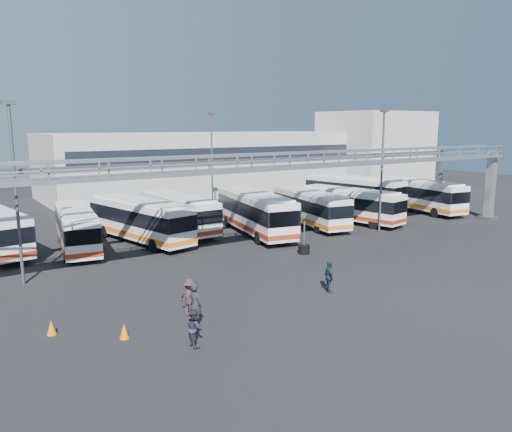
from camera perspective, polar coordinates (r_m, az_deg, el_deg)
ground at (r=31.09m, az=8.43°, el=-6.43°), size 140.00×140.00×0.00m
gantry at (r=34.52m, az=2.09°, el=4.66°), size 51.40×5.15×7.10m
warehouse at (r=68.20m, az=-5.65°, el=6.10°), size 42.00×14.00×8.00m
building_right at (r=79.40m, az=13.41°, el=7.54°), size 14.00×12.00×11.00m
light_pole_left at (r=30.39m, az=-25.82°, el=3.31°), size 0.70×0.35×10.21m
light_pole_mid at (r=43.39m, az=14.21°, el=5.79°), size 0.70×0.35×10.21m
light_pole_back at (r=50.25m, az=-5.07°, el=6.63°), size 0.70×0.35×10.21m
bus_2 at (r=38.18m, az=-19.83°, el=-1.20°), size 3.93×10.30×3.05m
bus_3 at (r=39.37m, az=-13.12°, el=-0.30°), size 4.67×11.23×3.33m
bus_4 at (r=42.60m, az=-8.87°, el=0.52°), size 2.69×10.50×3.17m
bus_5 at (r=41.25m, az=-0.11°, el=0.57°), size 4.92×11.76×3.48m
bus_6 at (r=45.05m, az=6.21°, el=1.08°), size 4.32×10.60×3.14m
bus_7 at (r=47.07m, az=10.63°, el=1.38°), size 4.35×10.69×3.17m
bus_8 at (r=55.43m, az=11.11°, el=2.87°), size 4.59×11.78×3.49m
bus_9 at (r=55.04m, az=18.15°, el=2.40°), size 4.14×11.19×3.32m
pedestrian_a at (r=22.85m, az=-6.95°, el=-9.99°), size 0.66×0.82×1.97m
pedestrian_b at (r=20.91m, az=-7.08°, el=-12.59°), size 0.59×0.76×1.54m
pedestrian_c at (r=23.96m, az=-7.58°, el=-9.20°), size 1.08×1.36×1.84m
pedestrian_d at (r=27.25m, az=8.37°, el=-6.91°), size 0.75×1.11×1.75m
cone_left at (r=22.31m, az=-14.83°, el=-12.59°), size 0.53×0.53×0.66m
cone_right at (r=23.67m, az=-22.34°, el=-11.69°), size 0.53×0.53×0.65m
tire_stack at (r=35.31m, az=5.51°, el=-3.69°), size 0.81×0.81×2.32m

